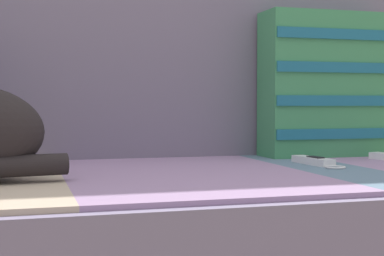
# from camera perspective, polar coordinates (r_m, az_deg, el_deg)

# --- Properties ---
(sofa_backrest) EXTENTS (1.85, 0.14, 0.51)m
(sofa_backrest) POSITION_cam_1_polar(r_m,az_deg,el_deg) (1.71, -7.52, 5.78)
(sofa_backrest) COLOR slate
(sofa_backrest) RESTS_ON couch
(throw_pillow_striped) EXTENTS (0.41, 0.14, 0.42)m
(throw_pillow_striped) POSITION_cam_1_polar(r_m,az_deg,el_deg) (1.78, 13.26, 4.10)
(throw_pillow_striped) COLOR #3D8956
(throw_pillow_striped) RESTS_ON couch
(game_remote_far) EXTENTS (0.06, 0.20, 0.02)m
(game_remote_far) POSITION_cam_1_polar(r_m,az_deg,el_deg) (1.51, 11.80, -3.17)
(game_remote_far) COLOR white
(game_remote_far) RESTS_ON couch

